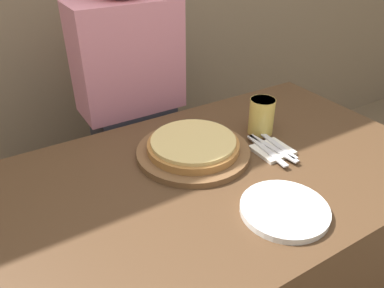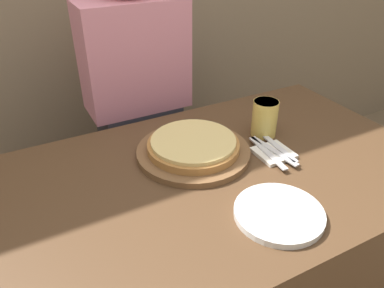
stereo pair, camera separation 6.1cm
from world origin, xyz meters
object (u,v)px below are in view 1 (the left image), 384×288
at_px(beer_glass, 262,115).
at_px(diner_person, 133,119).
at_px(dinner_knife, 273,148).
at_px(pizza_on_board, 192,148).
at_px(spoon, 278,146).
at_px(fork, 267,150).
at_px(dinner_plate, 284,210).

relative_size(beer_glass, diner_person, 0.09).
bearing_deg(dinner_knife, pizza_on_board, 152.39).
height_order(spoon, diner_person, diner_person).
height_order(beer_glass, diner_person, diner_person).
bearing_deg(fork, spoon, 0.00).
relative_size(beer_glass, spoon, 0.73).
height_order(dinner_knife, spoon, same).
xyz_separation_m(beer_glass, dinner_plate, (-0.22, -0.35, -0.06)).
distance_m(spoon, diner_person, 0.64).
bearing_deg(diner_person, pizza_on_board, -88.78).
height_order(fork, dinner_knife, same).
distance_m(dinner_knife, spoon, 0.02).
bearing_deg(spoon, beer_glass, 78.38).
xyz_separation_m(pizza_on_board, beer_glass, (0.28, 0.00, 0.04)).
bearing_deg(spoon, dinner_knife, 180.00).
height_order(fork, diner_person, diner_person).
bearing_deg(dinner_plate, beer_glass, 58.38).
xyz_separation_m(fork, dinner_knife, (0.02, 0.00, 0.00)).
relative_size(pizza_on_board, fork, 1.79).
xyz_separation_m(pizza_on_board, spoon, (0.25, -0.12, -0.01)).
bearing_deg(dinner_plate, diner_person, 95.02).
xyz_separation_m(pizza_on_board, dinner_knife, (0.23, -0.12, -0.01)).
height_order(dinner_plate, dinner_knife, dinner_plate).
bearing_deg(dinner_knife, diner_person, 112.57).
distance_m(beer_glass, dinner_plate, 0.42).
bearing_deg(beer_glass, dinner_knife, -112.44).
height_order(pizza_on_board, dinner_knife, pizza_on_board).
xyz_separation_m(pizza_on_board, dinner_plate, (0.06, -0.35, -0.02)).
relative_size(beer_glass, dinner_knife, 0.62).
bearing_deg(pizza_on_board, fork, -30.41).
relative_size(dinner_knife, diner_person, 0.15).
bearing_deg(dinner_plate, fork, 58.49).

